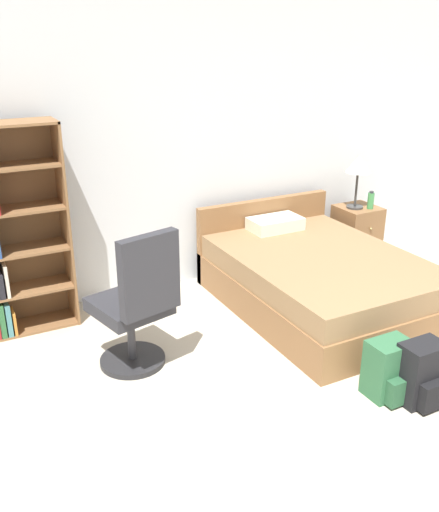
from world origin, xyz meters
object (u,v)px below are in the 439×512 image
at_px(bed, 316,278).
at_px(backpack_black, 422,375).
at_px(water_bottle, 371,200).
at_px(backpack_green, 390,370).
at_px(table_lamp, 358,167).
at_px(nightstand, 356,233).
at_px(bookshelf, 0,236).
at_px(office_chair, 137,306).

xyz_separation_m(bed, backpack_black, (-0.23, -1.48, -0.06)).
relative_size(water_bottle, backpack_green, 0.46).
bearing_deg(table_lamp, nightstand, 6.43).
distance_m(nightstand, backpack_green, 2.48).
bearing_deg(backpack_green, table_lamp, 56.21).
relative_size(nightstand, table_lamp, 1.08).
bearing_deg(nightstand, water_bottle, -57.55).
height_order(bookshelf, table_lamp, bookshelf).
height_order(bookshelf, backpack_black, bookshelf).
height_order(nightstand, backpack_green, nightstand).
distance_m(nightstand, water_bottle, 0.40).
distance_m(nightstand, table_lamp, 0.72).
xyz_separation_m(table_lamp, water_bottle, (0.12, -0.09, -0.34)).
bearing_deg(table_lamp, water_bottle, -37.47).
bearing_deg(office_chair, bookshelf, 125.75).
bearing_deg(backpack_green, nightstand, 55.17).
distance_m(bed, water_bottle, 1.32).
height_order(office_chair, backpack_black, office_chair).
bearing_deg(water_bottle, backpack_black, -122.75).
xyz_separation_m(table_lamp, backpack_black, (-1.22, -2.18, -0.81)).
bearing_deg(water_bottle, bookshelf, 177.42).
distance_m(table_lamp, water_bottle, 0.38).
bearing_deg(backpack_black, office_chair, 140.80).
bearing_deg(bookshelf, table_lamp, -1.12).
distance_m(bookshelf, bed, 2.65).
height_order(bed, office_chair, office_chair).
xyz_separation_m(table_lamp, backpack_green, (-1.36, -2.03, -0.82)).
bearing_deg(backpack_black, nightstand, 59.71).
bearing_deg(office_chair, table_lamp, 19.18).
bearing_deg(bed, nightstand, 34.02).
distance_m(backpack_black, backpack_green, 0.21).
height_order(bookshelf, water_bottle, bookshelf).
xyz_separation_m(bookshelf, backpack_green, (2.10, -2.09, -0.64)).
bearing_deg(office_chair, backpack_black, -39.20).
distance_m(bookshelf, nightstand, 3.55).
relative_size(office_chair, table_lamp, 2.00).
bearing_deg(table_lamp, office_chair, -160.82).
relative_size(bookshelf, table_lamp, 3.11).
bearing_deg(nightstand, bed, -145.98).
distance_m(bed, backpack_green, 1.38).
bearing_deg(table_lamp, bed, -144.68).
bearing_deg(nightstand, bookshelf, 179.01).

